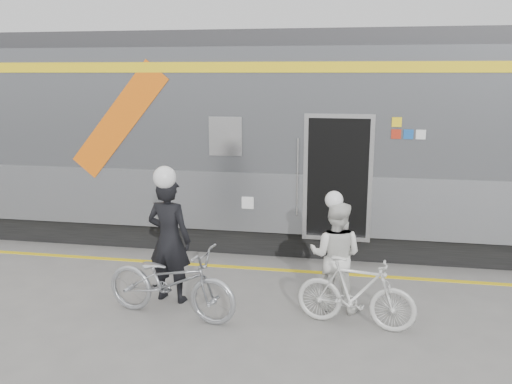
% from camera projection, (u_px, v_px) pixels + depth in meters
% --- Properties ---
extents(ground, '(90.00, 90.00, 0.00)m').
position_uv_depth(ground, '(262.00, 326.00, 7.34)').
color(ground, slate).
rests_on(ground, ground).
extents(train, '(24.00, 3.17, 4.10)m').
position_uv_depth(train, '(234.00, 137.00, 11.16)').
color(train, black).
rests_on(train, ground).
extents(safety_strip, '(24.00, 0.12, 0.01)m').
position_uv_depth(safety_strip, '(283.00, 270.00, 9.40)').
color(safety_strip, yellow).
rests_on(safety_strip, ground).
extents(man, '(0.76, 0.57, 1.89)m').
position_uv_depth(man, '(169.00, 240.00, 7.99)').
color(man, black).
rests_on(man, ground).
extents(bicycle_left, '(2.07, 1.04, 1.04)m').
position_uv_depth(bicycle_left, '(171.00, 281.00, 7.52)').
color(bicycle_left, '#A2A5AA').
rests_on(bicycle_left, ground).
extents(woman, '(0.87, 0.73, 1.60)m').
position_uv_depth(woman, '(335.00, 256.00, 7.75)').
color(woman, silver).
rests_on(woman, ground).
extents(bicycle_right, '(1.66, 0.73, 0.97)m').
position_uv_depth(bicycle_right, '(356.00, 293.00, 7.23)').
color(bicycle_right, beige).
rests_on(bicycle_right, ground).
extents(helmet_man, '(0.33, 0.33, 0.33)m').
position_uv_depth(helmet_man, '(167.00, 166.00, 7.76)').
color(helmet_man, white).
rests_on(helmet_man, man).
extents(helmet_woman, '(0.26, 0.26, 0.26)m').
position_uv_depth(helmet_woman, '(338.00, 193.00, 7.55)').
color(helmet_woman, white).
rests_on(helmet_woman, woman).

